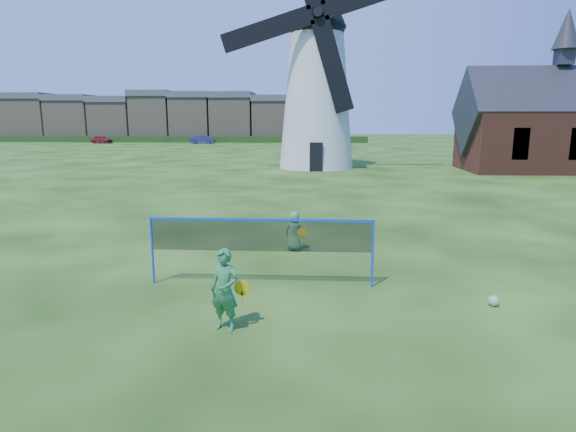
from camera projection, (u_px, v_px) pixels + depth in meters
The scene contains 11 objects.
ground at pixel (278, 284), 11.07m from camera, with size 220.00×220.00×0.00m, color black.
windmill at pixel (317, 89), 36.22m from camera, with size 13.67×5.64×17.73m.
chapel at pixel (557, 127), 34.45m from camera, with size 13.21×6.40×11.17m.
badminton_net at pixel (261, 236), 10.81m from camera, with size 5.05×0.05×1.55m.
player_girl at pixel (225, 290), 8.55m from camera, with size 0.74×0.52×1.50m.
player_boy at pixel (295, 231), 13.80m from camera, with size 0.68×0.50×1.14m.
play_ball at pixel (494, 301), 9.76m from camera, with size 0.22×0.22×0.22m, color green.
terraced_houses at pixel (167, 117), 82.09m from camera, with size 55.87×8.40×8.30m.
hedge at pixel (172, 139), 76.76m from camera, with size 62.00×0.80×1.00m, color #193814.
car_left at pixel (102, 140), 73.86m from camera, with size 1.37×3.41×1.16m, color maroon.
car_right at pixel (202, 139), 73.15m from camera, with size 1.32×3.78×1.24m, color navy.
Camera 1 is at (0.81, -10.51, 3.73)m, focal length 30.09 mm.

